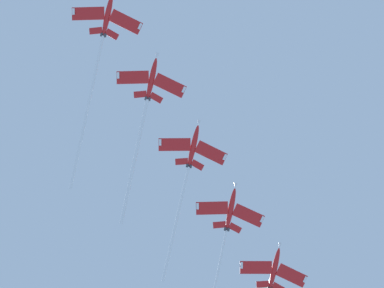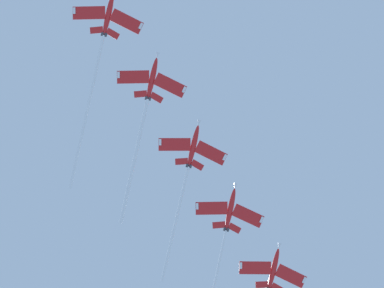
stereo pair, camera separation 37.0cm
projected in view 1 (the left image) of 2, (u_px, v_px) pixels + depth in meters
The scene contains 4 objects.
jet_lead at pixel (99, 56), 161.72m from camera, with size 25.72×50.40×21.94m.
jet_second at pixel (144, 116), 162.89m from camera, with size 23.19×43.21×19.53m.
jet_third at pixel (187, 173), 164.21m from camera, with size 23.07×41.39×17.19m.
jet_fourth at pixel (225, 237), 164.40m from camera, with size 24.97×48.48×21.27m.
Camera 1 is at (16.41, 1.97, 1.83)m, focal length 54.61 mm.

